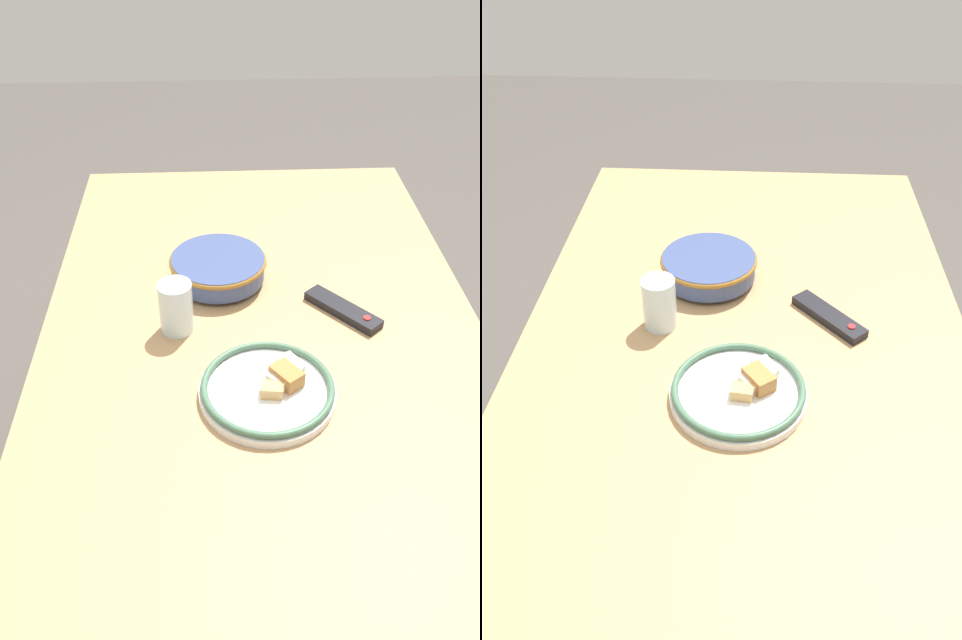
% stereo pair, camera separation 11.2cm
% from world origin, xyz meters
% --- Properties ---
extents(ground_plane, '(8.00, 8.00, 0.00)m').
position_xyz_m(ground_plane, '(0.00, 0.00, 0.00)').
color(ground_plane, '#4C4742').
extents(dining_table, '(1.48, 0.96, 0.76)m').
position_xyz_m(dining_table, '(0.00, 0.00, 0.68)').
color(dining_table, tan).
rests_on(dining_table, ground_plane).
extents(noodle_bowl, '(0.23, 0.23, 0.07)m').
position_xyz_m(noodle_bowl, '(-0.14, -0.09, 0.80)').
color(noodle_bowl, '#384775').
rests_on(noodle_bowl, dining_table).
extents(food_plate, '(0.26, 0.26, 0.05)m').
position_xyz_m(food_plate, '(0.25, -0.00, 0.77)').
color(food_plate, white).
rests_on(food_plate, dining_table).
extents(tv_remote, '(0.17, 0.16, 0.02)m').
position_xyz_m(tv_remote, '(-0.00, 0.18, 0.77)').
color(tv_remote, black).
rests_on(tv_remote, dining_table).
extents(drinking_glass, '(0.07, 0.07, 0.12)m').
position_xyz_m(drinking_glass, '(0.04, -0.19, 0.82)').
color(drinking_glass, silver).
rests_on(drinking_glass, dining_table).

